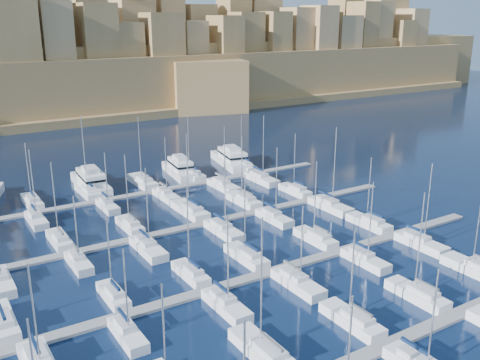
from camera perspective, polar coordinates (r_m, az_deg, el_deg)
ground at (r=88.91m, az=-0.67°, el=-6.79°), size 600.00×600.00×0.00m
pontoon_near at (r=65.79m, az=15.74°, el=-16.53°), size 84.00×2.00×0.40m
pontoon_mid_near at (r=79.81m, az=3.92°, el=-9.58°), size 84.00×2.00×0.40m
pontoon_mid_far at (r=96.84m, az=-3.78°, el=-4.64°), size 84.00×2.00×0.40m
pontoon_far at (r=115.56m, az=-9.01°, el=-1.19°), size 84.00×2.00×0.40m
sailboat_2 at (r=61.47m, az=2.55°, el=-17.81°), size 3.01×10.04×16.58m
sailboat_3 at (r=68.16m, az=11.89°, el=-14.42°), size 2.74×9.12×12.64m
sailboat_4 at (r=75.85m, az=18.42°, el=-11.52°), size 2.71×9.04×15.10m
sailboat_5 at (r=85.85m, az=23.87°, el=-8.69°), size 3.01×10.04×15.06m
sailboat_12 at (r=72.28m, az=-24.02°, el=-13.67°), size 2.81×9.36×15.97m
sailboat_13 at (r=73.92m, az=-13.34°, el=-11.89°), size 2.29×7.62×11.91m
sailboat_14 at (r=77.90m, az=-5.26°, el=-9.87°), size 2.41×8.03×13.80m
sailboat_15 at (r=82.74m, az=0.72°, el=-8.11°), size 2.74×9.15×13.96m
sailboat_16 at (r=90.05m, az=8.08°, el=-6.13°), size 2.62×8.73×14.03m
sailboat_17 at (r=98.20m, az=13.61°, el=-4.46°), size 2.73×9.11×12.91m
sailboat_19 at (r=65.68m, az=-11.91°, el=-15.75°), size 2.33×7.76×11.91m
sailboat_20 at (r=69.92m, az=-1.51°, el=-13.15°), size 2.64×8.79×13.43m
sailboat_21 at (r=75.45m, az=6.15°, el=-10.85°), size 2.77×9.24×12.49m
sailboat_22 at (r=83.82m, az=13.19°, el=-8.25°), size 2.52×8.42×13.49m
sailboat_23 at (r=92.04m, az=18.73°, el=-6.38°), size 2.76×9.19×14.55m
sailboat_25 at (r=93.31m, az=-18.69°, el=-6.06°), size 2.56×8.54×14.15m
sailboat_26 at (r=96.33m, az=-11.64°, el=-4.75°), size 2.50×8.33×13.78m
sailboat_27 at (r=101.91m, az=-5.34°, el=-3.21°), size 3.21×10.72×15.71m
sailboat_28 at (r=106.99m, az=0.37°, el=-2.16°), size 2.93×9.75×13.97m
sailboat_29 at (r=113.50m, az=5.91°, el=-1.12°), size 2.56×8.55×13.17m
sailboat_30 at (r=82.27m, az=-24.14°, el=-9.87°), size 2.67×8.89×14.53m
sailboat_31 at (r=84.41m, az=-16.84°, el=-8.39°), size 2.37×7.90×11.64m
sailboat_32 at (r=86.70m, az=-9.78°, el=-7.15°), size 2.86×9.54×14.34m
sailboat_33 at (r=92.34m, az=-1.76°, el=-5.35°), size 2.86×9.53×14.24m
sailboat_34 at (r=98.20m, az=3.64°, el=-3.99°), size 2.64×8.80×14.27m
sailboat_35 at (r=105.34m, az=9.59°, el=-2.70°), size 3.08×10.27×16.64m
sailboat_37 at (r=113.97m, az=-21.28°, el=-2.15°), size 2.75×9.18×12.85m
sailboat_38 at (r=116.73m, az=-15.89°, el=-1.16°), size 3.01×10.03×17.16m
sailboat_39 at (r=120.87m, az=-10.35°, el=-0.16°), size 3.27×10.91×15.58m
sailboat_40 at (r=125.16m, az=-5.31°, el=0.64°), size 3.05×10.18×14.51m
sailboat_41 at (r=131.52m, az=0.28°, el=1.51°), size 2.78×9.25×13.51m
sailboat_43 at (r=103.77m, az=-20.91°, el=-3.95°), size 2.59×8.62×14.19m
sailboat_44 at (r=107.06m, az=-13.96°, el=-2.69°), size 2.40×7.98×11.76m
sailboat_45 at (r=110.87m, az=-7.90°, el=-1.64°), size 2.60×8.67×13.34m
sailboat_46 at (r=116.15m, az=-1.79°, el=-0.60°), size 2.97×9.89×14.26m
sailboat_47 at (r=121.14m, az=2.29°, el=0.15°), size 3.05×10.15×15.59m
motor_yacht_b at (r=120.41m, az=-15.62°, el=-0.11°), size 6.14×17.32×5.25m
motor_yacht_c at (r=126.42m, az=-6.43°, el=1.23°), size 6.21×14.93×5.25m
motor_yacht_d at (r=134.63m, az=-0.91°, el=2.31°), size 8.66×18.23×5.25m
fortified_city at (r=229.55m, az=-21.85°, el=10.53°), size 460.00×108.95×59.52m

